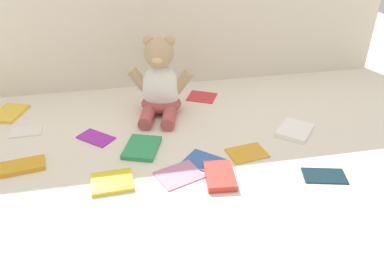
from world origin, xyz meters
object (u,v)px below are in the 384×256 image
object	(u,v)px
book_case_9	(26,131)
book_case_3	(142,148)
teddy_bear	(160,86)
book_case_5	(295,130)
book_case_0	(324,175)
book_case_6	(179,174)
book_case_1	(204,161)
book_case_2	(220,176)
book_case_10	(112,182)
book_case_8	(22,166)
book_case_4	(202,96)
book_case_7	(96,137)
book_case_12	(247,152)
book_case_11	(9,113)

from	to	relation	value
book_case_9	book_case_3	bearing A→B (deg)	61.77
teddy_bear	book_case_5	world-z (taller)	teddy_bear
teddy_bear	book_case_3	size ratio (longest dim) A/B	2.20
book_case_0	book_case_6	distance (m)	0.41
book_case_1	book_case_2	size ratio (longest dim) A/B	0.88
book_case_1	book_case_9	xyz separation A→B (m)	(-0.55, 0.28, 0.00)
book_case_5	book_case_10	size ratio (longest dim) A/B	1.09
book_case_5	book_case_9	size ratio (longest dim) A/B	1.22
book_case_3	book_case_8	distance (m)	0.35
book_case_4	book_case_5	xyz separation A→B (m)	(0.25, -0.32, 0.00)
book_case_9	book_case_7	bearing A→B (deg)	66.95
book_case_4	book_case_5	distance (m)	0.41
book_case_2	book_case_1	bearing A→B (deg)	-67.11
book_case_3	book_case_4	world-z (taller)	book_case_3
book_case_7	book_case_10	bearing A→B (deg)	-126.56
book_case_8	book_case_10	xyz separation A→B (m)	(0.26, -0.12, -0.00)
teddy_bear	book_case_6	size ratio (longest dim) A/B	2.34
book_case_3	book_case_9	distance (m)	0.42
book_case_7	teddy_bear	bearing A→B (deg)	-16.75
book_case_0	book_case_8	distance (m)	0.87
book_case_0	book_case_8	world-z (taller)	book_case_8
book_case_10	book_case_8	bearing A→B (deg)	-118.01
book_case_5	book_case_3	bearing A→B (deg)	-137.84
book_case_7	book_case_12	bearing A→B (deg)	-69.18
book_case_3	book_case_5	distance (m)	0.51
book_case_9	book_case_4	bearing A→B (deg)	100.37
teddy_bear	book_case_12	xyz separation A→B (m)	(0.22, -0.32, -0.10)
book_case_7	book_case_9	xyz separation A→B (m)	(-0.23, 0.09, 0.00)
teddy_bear	book_case_12	size ratio (longest dim) A/B	2.45
book_case_11	book_case_2	bearing A→B (deg)	162.18
book_case_4	book_case_12	world-z (taller)	book_case_12
book_case_1	book_case_12	bearing A→B (deg)	-41.75
book_case_3	book_case_4	xyz separation A→B (m)	(0.26, 0.32, -0.00)
book_case_5	book_case_7	distance (m)	0.66
book_case_6	book_case_11	size ratio (longest dim) A/B	0.92
book_case_10	book_case_11	size ratio (longest dim) A/B	0.85
book_case_7	book_case_12	size ratio (longest dim) A/B	1.01
book_case_2	book_case_6	bearing A→B (deg)	-12.40
book_case_1	book_case_12	world-z (taller)	book_case_12
book_case_0	book_case_11	distance (m)	1.10
teddy_bear	book_case_2	size ratio (longest dim) A/B	2.30
book_case_6	book_case_8	xyz separation A→B (m)	(-0.44, 0.12, 0.00)
book_case_1	book_case_8	distance (m)	0.53
book_case_6	book_case_3	bearing A→B (deg)	11.02
book_case_7	book_case_11	world-z (taller)	book_case_11
book_case_8	book_case_10	world-z (taller)	book_case_8
book_case_8	book_case_9	bearing A→B (deg)	-2.16
book_case_8	book_case_12	bearing A→B (deg)	-103.35
teddy_bear	book_case_12	bearing A→B (deg)	-40.27
book_case_6	book_case_10	world-z (taller)	book_case_10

